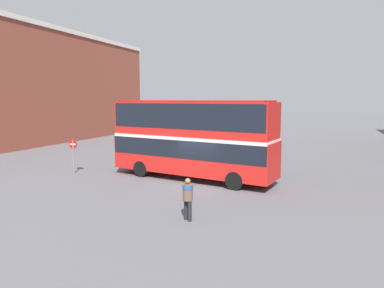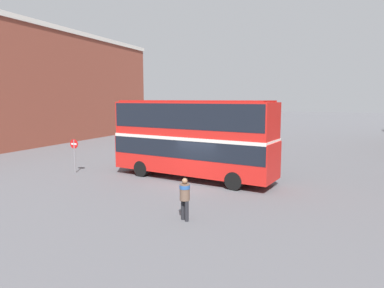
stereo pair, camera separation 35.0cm
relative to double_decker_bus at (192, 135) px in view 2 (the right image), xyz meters
name	(u,v)px [view 2 (the right image)]	position (x,y,z in m)	size (l,w,h in m)	color
ground_plane	(197,184)	(0.80, -1.17, -2.80)	(240.00, 240.00, 0.00)	#5B5B60
building_row_left	(28,86)	(-24.20, 9.95, 3.64)	(9.00, 37.38, 12.86)	brown
double_decker_bus	(192,135)	(0.00, 0.00, 0.00)	(10.75, 4.12, 4.90)	red
pedestrian_foreground	(185,195)	(2.52, -7.01, -1.71)	(0.60, 0.60, 1.78)	#232328
parked_car_kerb_near	(250,139)	(-0.03, 16.64, -2.06)	(4.77, 2.13, 1.45)	slate
parked_car_side_street	(168,145)	(-5.91, 8.64, -2.05)	(4.32, 2.57, 1.46)	silver
no_entry_sign	(74,150)	(-8.00, -1.39, -1.25)	(0.63, 0.08, 2.30)	gray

